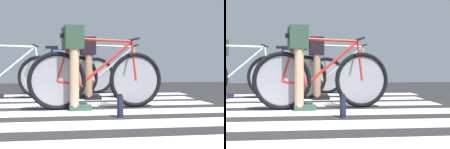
# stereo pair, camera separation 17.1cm
# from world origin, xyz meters

# --- Properties ---
(ground) EXTENTS (18.00, 14.00, 0.02)m
(ground) POSITION_xyz_m (0.00, 0.00, 0.01)
(ground) COLOR #242425
(crosswalk_markings) EXTENTS (5.48, 5.75, 0.00)m
(crosswalk_markings) POSITION_xyz_m (-0.02, -0.02, 0.02)
(crosswalk_markings) COLOR silver
(crosswalk_markings) RESTS_ON ground
(bicycle_1_of_4) EXTENTS (1.73, 0.52, 0.93)m
(bicycle_1_of_4) POSITION_xyz_m (0.79, 0.70, 0.41)
(bicycle_1_of_4) COLOR black
(bicycle_1_of_4) RESTS_ON ground
(cyclist_1_of_4) EXTENTS (0.36, 0.44, 1.02)m
(cyclist_1_of_4) POSITION_xyz_m (0.49, 0.66, 0.68)
(cyclist_1_of_4) COLOR tan
(cyclist_1_of_4) RESTS_ON ground
(bicycle_2_of_4) EXTENTS (1.74, 0.52, 0.93)m
(bicycle_2_of_4) POSITION_xyz_m (1.07, 1.88, 0.41)
(bicycle_2_of_4) COLOR black
(bicycle_2_of_4) RESTS_ON ground
(cyclist_2_of_4) EXTENTS (0.33, 0.42, 1.00)m
(cyclist_2_of_4) POSITION_xyz_m (0.76, 1.86, 0.67)
(cyclist_2_of_4) COLOR #A87A5B
(cyclist_2_of_4) RESTS_ON ground
(bicycle_3_of_4) EXTENTS (1.74, 0.52, 0.93)m
(bicycle_3_of_4) POSITION_xyz_m (-0.55, 2.10, 0.41)
(bicycle_3_of_4) COLOR black
(bicycle_3_of_4) RESTS_ON ground
(bicycle_4_of_4) EXTENTS (1.74, 0.52, 0.93)m
(bicycle_4_of_4) POSITION_xyz_m (0.48, 2.96, 0.41)
(bicycle_4_of_4) COLOR black
(bicycle_4_of_4) RESTS_ON ground
(water_bottle) EXTENTS (0.07, 0.07, 0.24)m
(water_bottle) POSITION_xyz_m (0.96, 0.00, 0.14)
(water_bottle) COLOR #1D2134
(water_bottle) RESTS_ON ground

